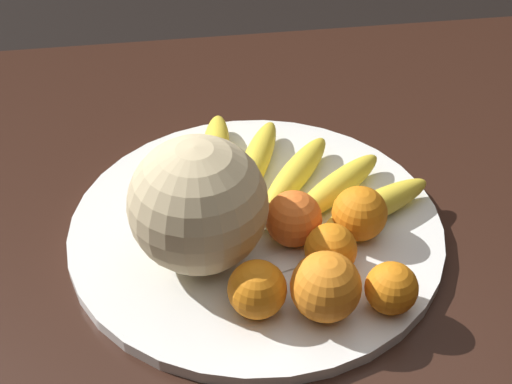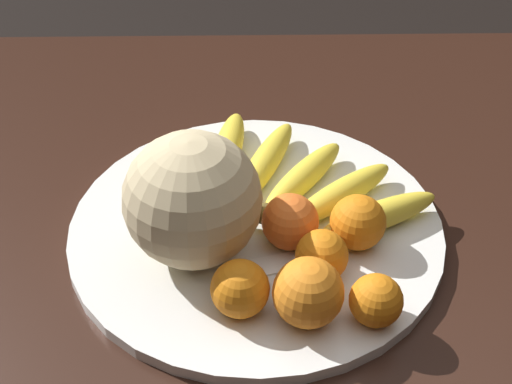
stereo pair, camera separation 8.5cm
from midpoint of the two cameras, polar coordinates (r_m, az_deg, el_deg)
kitchen_table at (r=0.97m, az=-6.23°, el=-6.20°), size 1.52×1.01×0.73m
fruit_bowl at (r=0.89m, az=-2.74°, el=-2.98°), size 0.46×0.46×0.02m
melon at (r=0.79m, az=-7.72°, el=-1.14°), size 0.16×0.16×0.16m
banana_bunch at (r=0.92m, az=0.10°, el=1.29°), size 0.30×0.28×0.04m
orange_front_left at (r=0.80m, az=2.99°, el=-4.74°), size 0.06×0.06×0.06m
orange_front_right at (r=0.75m, az=2.38°, el=-7.74°), size 0.08×0.08×0.08m
orange_mid_center at (r=0.76m, az=-3.14°, el=-7.94°), size 0.06×0.06×0.06m
orange_back_left at (r=0.85m, az=5.46°, el=-1.85°), size 0.07×0.07×0.07m
orange_back_right at (r=0.84m, az=0.13°, el=-2.28°), size 0.07×0.07×0.07m
orange_top_small at (r=0.77m, az=7.69°, el=-7.78°), size 0.06×0.06×0.06m
produce_tag at (r=0.83m, az=-0.51°, el=-5.71°), size 0.10×0.05×0.00m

